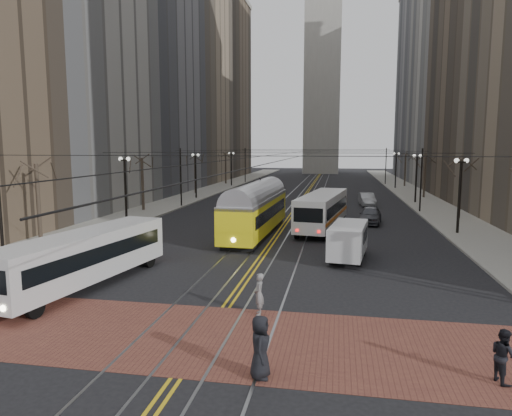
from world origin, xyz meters
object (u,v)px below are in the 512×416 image
at_px(transit_bus, 85,260).
at_px(cargo_van, 348,242).
at_px(clock_tower, 323,30).
at_px(sedan_grey, 370,215).
at_px(pedestrian_b, 259,294).
at_px(streetcar, 256,214).
at_px(sedan_silver, 367,200).
at_px(pedestrian_a, 260,347).
at_px(pedestrian_c, 503,356).
at_px(rear_bus, 322,212).

distance_m(transit_bus, cargo_van, 14.73).
relative_size(clock_tower, sedan_grey, 14.81).
distance_m(clock_tower, pedestrian_b, 109.30).
bearing_deg(streetcar, sedan_silver, 66.14).
xyz_separation_m(sedan_grey, pedestrian_a, (-4.98, -28.50, 0.19)).
distance_m(sedan_silver, pedestrian_b, 36.77).
bearing_deg(pedestrian_b, sedan_grey, 155.93).
xyz_separation_m(streetcar, pedestrian_c, (10.93, -20.82, -0.78)).
height_order(clock_tower, pedestrian_c, clock_tower).
bearing_deg(sedan_grey, pedestrian_c, -78.81).
xyz_separation_m(clock_tower, rear_bus, (3.32, -83.51, -34.49)).
relative_size(transit_bus, streetcar, 0.79).
distance_m(pedestrian_a, pedestrian_b, 5.08).
xyz_separation_m(cargo_van, sedan_grey, (2.19, 13.68, -0.32)).
xyz_separation_m(sedan_silver, pedestrian_b, (-6.35, -36.22, 0.13)).
xyz_separation_m(sedan_grey, pedestrian_c, (1.89, -27.51, 0.04)).
distance_m(sedan_grey, pedestrian_c, 27.58).
distance_m(sedan_grey, sedan_silver, 12.73).
bearing_deg(pedestrian_b, cargo_van, 149.36).
distance_m(transit_bus, streetcar, 15.68).
xyz_separation_m(cargo_van, sedan_silver, (2.65, 26.40, -0.36)).
xyz_separation_m(clock_tower, sedan_silver, (7.85, -67.28, -35.24)).
relative_size(transit_bus, pedestrian_a, 5.65).
height_order(streetcar, sedan_grey, streetcar).
bearing_deg(cargo_van, rear_bus, 108.25).
distance_m(streetcar, cargo_van, 9.79).
xyz_separation_m(rear_bus, sedan_silver, (4.53, 16.23, -0.74)).
distance_m(rear_bus, pedestrian_b, 20.08).
distance_m(pedestrian_b, pedestrian_c, 8.75).
height_order(streetcar, rear_bus, streetcar).
bearing_deg(clock_tower, cargo_van, -86.82).
distance_m(cargo_van, pedestrian_c, 14.42).
bearing_deg(sedan_silver, rear_bus, -110.73).
xyz_separation_m(clock_tower, sedan_grey, (7.40, -80.00, -35.20)).
height_order(clock_tower, rear_bus, clock_tower).
xyz_separation_m(rear_bus, pedestrian_a, (-0.91, -24.99, -0.52)).
xyz_separation_m(streetcar, pedestrian_b, (3.15, -16.80, -0.72)).
height_order(cargo_van, pedestrian_c, cargo_van).
bearing_deg(rear_bus, streetcar, -138.98).
relative_size(transit_bus, cargo_van, 2.16).
xyz_separation_m(streetcar, sedan_grey, (9.03, 6.70, -0.82)).
bearing_deg(rear_bus, pedestrian_b, -86.84).
xyz_separation_m(cargo_van, pedestrian_b, (-3.70, -9.82, -0.22)).
bearing_deg(sedan_grey, sedan_silver, 95.19).
xyz_separation_m(transit_bus, streetcar, (5.77, 14.58, 0.25)).
bearing_deg(transit_bus, sedan_silver, 75.04).
distance_m(rear_bus, pedestrian_a, 25.01).
bearing_deg(sedan_silver, pedestrian_a, -102.65).
bearing_deg(pedestrian_a, transit_bus, 48.92).
height_order(streetcar, cargo_van, streetcar).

